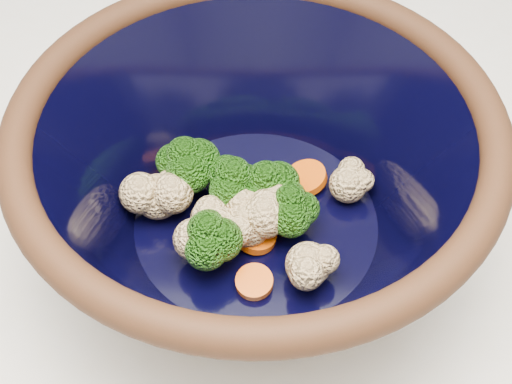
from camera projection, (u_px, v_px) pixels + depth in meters
mixing_bowl at (256, 179)px, 0.47m from camera, size 0.32×0.32×0.14m
vegetable_pile at (238, 205)px, 0.48m from camera, size 0.16×0.12×0.05m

